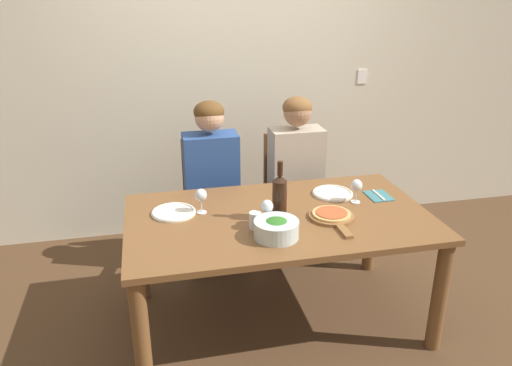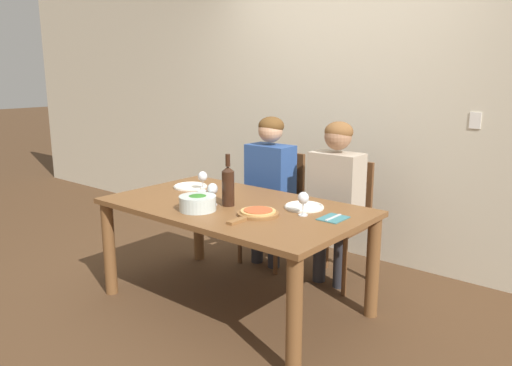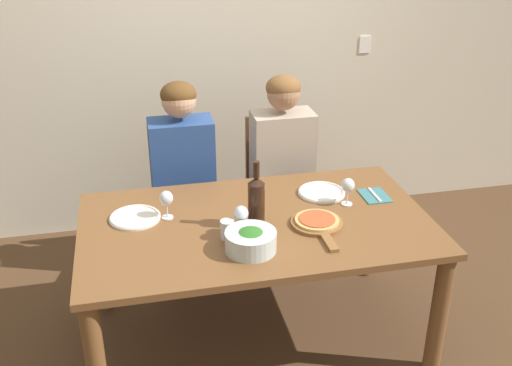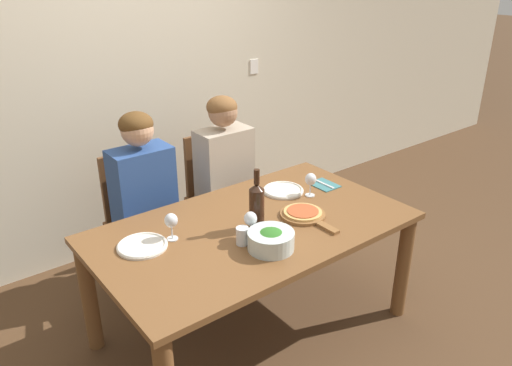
{
  "view_description": "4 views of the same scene",
  "coord_description": "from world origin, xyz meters",
  "px_view_note": "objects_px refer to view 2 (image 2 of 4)",
  "views": [
    {
      "loc": [
        -0.7,
        -2.53,
        1.97
      ],
      "look_at": [
        -0.11,
        0.11,
        0.89
      ],
      "focal_mm": 35.0,
      "sensor_mm": 36.0,
      "label": 1
    },
    {
      "loc": [
        2.18,
        -2.41,
        1.6
      ],
      "look_at": [
        0.12,
        0.09,
        0.87
      ],
      "focal_mm": 35.0,
      "sensor_mm": 36.0,
      "label": 2
    },
    {
      "loc": [
        -0.57,
        -2.56,
        2.2
      ],
      "look_at": [
        0.01,
        0.07,
        0.9
      ],
      "focal_mm": 42.0,
      "sensor_mm": 36.0,
      "label": 3
    },
    {
      "loc": [
        -1.49,
        -1.93,
        2.07
      ],
      "look_at": [
        0.13,
        0.15,
        0.89
      ],
      "focal_mm": 35.0,
      "sensor_mm": 36.0,
      "label": 4
    }
  ],
  "objects_px": {
    "wine_glass_right": "(303,199)",
    "wine_glass_centre": "(213,190)",
    "pizza_on_board": "(257,213)",
    "fork_on_napkin": "(333,218)",
    "dinner_plate_left": "(190,186)",
    "dinner_plate_right": "(304,207)",
    "broccoli_bowl": "(198,203)",
    "person_man": "(335,188)",
    "chair_left": "(277,203)",
    "person_woman": "(269,177)",
    "water_tumbler": "(202,197)",
    "chair_right": "(341,216)",
    "wine_glass_left": "(203,178)",
    "wine_bottle": "(228,185)"
  },
  "relations": [
    {
      "from": "person_man",
      "to": "water_tumbler",
      "type": "xyz_separation_m",
      "value": [
        -0.51,
        -0.88,
        0.02
      ]
    },
    {
      "from": "person_woman",
      "to": "pizza_on_board",
      "type": "xyz_separation_m",
      "value": [
        0.58,
        -0.86,
        -0.02
      ]
    },
    {
      "from": "person_woman",
      "to": "wine_bottle",
      "type": "relative_size",
      "value": 3.57
    },
    {
      "from": "person_man",
      "to": "chair_right",
      "type": "bearing_deg",
      "value": 90.0
    },
    {
      "from": "dinner_plate_right",
      "to": "water_tumbler",
      "type": "height_order",
      "value": "water_tumbler"
    },
    {
      "from": "broccoli_bowl",
      "to": "person_woman",
      "type": "bearing_deg",
      "value": 101.46
    },
    {
      "from": "chair_left",
      "to": "wine_glass_left",
      "type": "relative_size",
      "value": 6.16
    },
    {
      "from": "person_woman",
      "to": "dinner_plate_left",
      "type": "relative_size",
      "value": 4.81
    },
    {
      "from": "dinner_plate_left",
      "to": "wine_glass_right",
      "type": "xyz_separation_m",
      "value": [
        1.1,
        -0.08,
        0.1
      ]
    },
    {
      "from": "dinner_plate_left",
      "to": "dinner_plate_right",
      "type": "bearing_deg",
      "value": 3.78
    },
    {
      "from": "wine_glass_right",
      "to": "dinner_plate_right",
      "type": "bearing_deg",
      "value": 121.55
    },
    {
      "from": "dinner_plate_right",
      "to": "water_tumbler",
      "type": "relative_size",
      "value": 2.73
    },
    {
      "from": "chair_right",
      "to": "person_man",
      "type": "height_order",
      "value": "person_man"
    },
    {
      "from": "chair_left",
      "to": "fork_on_napkin",
      "type": "xyz_separation_m",
      "value": [
        0.98,
        -0.73,
        0.22
      ]
    },
    {
      "from": "wine_glass_centre",
      "to": "dinner_plate_left",
      "type": "bearing_deg",
      "value": 152.14
    },
    {
      "from": "wine_glass_right",
      "to": "wine_glass_centre",
      "type": "bearing_deg",
      "value": -163.39
    },
    {
      "from": "wine_glass_centre",
      "to": "fork_on_napkin",
      "type": "distance_m",
      "value": 0.83
    },
    {
      "from": "dinner_plate_left",
      "to": "wine_glass_left",
      "type": "relative_size",
      "value": 1.71
    },
    {
      "from": "pizza_on_board",
      "to": "broccoli_bowl",
      "type": "bearing_deg",
      "value": -157.81
    },
    {
      "from": "dinner_plate_right",
      "to": "fork_on_napkin",
      "type": "xyz_separation_m",
      "value": [
        0.27,
        -0.09,
        -0.01
      ]
    },
    {
      "from": "wine_bottle",
      "to": "wine_glass_centre",
      "type": "distance_m",
      "value": 0.11
    },
    {
      "from": "person_man",
      "to": "wine_bottle",
      "type": "height_order",
      "value": "person_man"
    },
    {
      "from": "water_tumbler",
      "to": "fork_on_napkin",
      "type": "height_order",
      "value": "water_tumbler"
    },
    {
      "from": "chair_right",
      "to": "dinner_plate_right",
      "type": "relative_size",
      "value": 3.6
    },
    {
      "from": "dinner_plate_right",
      "to": "chair_right",
      "type": "bearing_deg",
      "value": 97.11
    },
    {
      "from": "wine_glass_left",
      "to": "wine_glass_centre",
      "type": "height_order",
      "value": "same"
    },
    {
      "from": "person_woman",
      "to": "wine_glass_right",
      "type": "height_order",
      "value": "person_woman"
    },
    {
      "from": "pizza_on_board",
      "to": "fork_on_napkin",
      "type": "distance_m",
      "value": 0.47
    },
    {
      "from": "person_man",
      "to": "dinner_plate_left",
      "type": "distance_m",
      "value": 1.1
    },
    {
      "from": "chair_left",
      "to": "person_man",
      "type": "height_order",
      "value": "person_man"
    },
    {
      "from": "dinner_plate_right",
      "to": "wine_glass_right",
      "type": "relative_size",
      "value": 1.71
    },
    {
      "from": "person_woman",
      "to": "dinner_plate_left",
      "type": "height_order",
      "value": "person_woman"
    },
    {
      "from": "water_tumbler",
      "to": "chair_right",
      "type": "bearing_deg",
      "value": 62.91
    },
    {
      "from": "chair_right",
      "to": "fork_on_napkin",
      "type": "bearing_deg",
      "value": -64.05
    },
    {
      "from": "person_man",
      "to": "pizza_on_board",
      "type": "bearing_deg",
      "value": -93.31
    },
    {
      "from": "chair_right",
      "to": "wine_glass_left",
      "type": "distance_m",
      "value": 1.11
    },
    {
      "from": "chair_left",
      "to": "person_man",
      "type": "relative_size",
      "value": 0.75
    },
    {
      "from": "person_woman",
      "to": "wine_glass_centre",
      "type": "bearing_deg",
      "value": -77.42
    },
    {
      "from": "wine_glass_centre",
      "to": "broccoli_bowl",
      "type": "bearing_deg",
      "value": -84.95
    },
    {
      "from": "dinner_plate_right",
      "to": "wine_glass_centre",
      "type": "distance_m",
      "value": 0.62
    },
    {
      "from": "broccoli_bowl",
      "to": "dinner_plate_left",
      "type": "relative_size",
      "value": 0.93
    },
    {
      "from": "dinner_plate_right",
      "to": "wine_glass_centre",
      "type": "height_order",
      "value": "wine_glass_centre"
    },
    {
      "from": "broccoli_bowl",
      "to": "dinner_plate_right",
      "type": "distance_m",
      "value": 0.7
    },
    {
      "from": "pizza_on_board",
      "to": "wine_glass_centre",
      "type": "xyz_separation_m",
      "value": [
        -0.38,
        0.0,
        0.09
      ]
    },
    {
      "from": "wine_glass_right",
      "to": "wine_bottle",
      "type": "bearing_deg",
      "value": -166.74
    },
    {
      "from": "chair_left",
      "to": "wine_glass_right",
      "type": "height_order",
      "value": "chair_left"
    },
    {
      "from": "wine_bottle",
      "to": "broccoli_bowl",
      "type": "xyz_separation_m",
      "value": [
        -0.07,
        -0.21,
        -0.09
      ]
    },
    {
      "from": "chair_right",
      "to": "wine_glass_centre",
      "type": "distance_m",
      "value": 1.11
    },
    {
      "from": "wine_bottle",
      "to": "dinner_plate_right",
      "type": "xyz_separation_m",
      "value": [
        0.43,
        0.27,
        -0.13
      ]
    },
    {
      "from": "fork_on_napkin",
      "to": "water_tumbler",
      "type": "bearing_deg",
      "value": -162.92
    }
  ]
}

